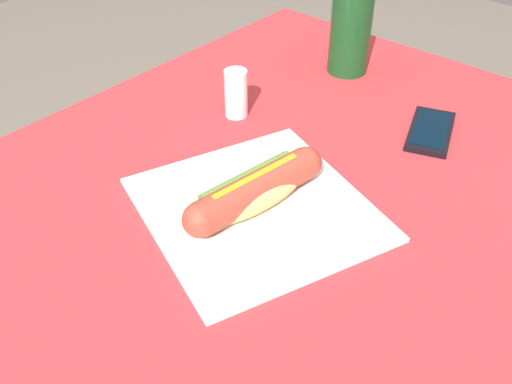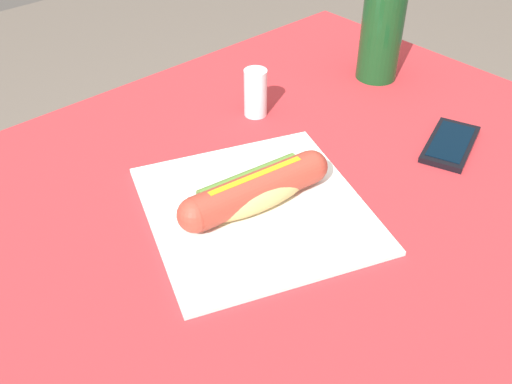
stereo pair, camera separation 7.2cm
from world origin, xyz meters
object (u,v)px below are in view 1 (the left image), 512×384
cell_phone (431,131)px  soda_bottle (352,20)px  hot_dog (256,190)px  salt_shaker (236,93)px

cell_phone → soda_bottle: (0.09, 0.21, 0.09)m
hot_dog → salt_shaker: bearing=48.0°
hot_dog → cell_phone: (0.31, -0.08, -0.03)m
cell_phone → soda_bottle: size_ratio=0.63×
salt_shaker → cell_phone: bearing=-60.0°
cell_phone → salt_shaker: 0.30m
hot_dog → salt_shaker: 0.24m
hot_dog → soda_bottle: size_ratio=0.99×
hot_dog → soda_bottle: bearing=18.0°
hot_dog → soda_bottle: 0.43m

